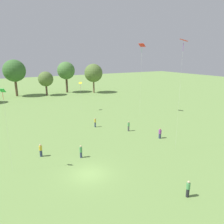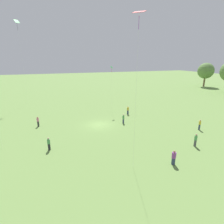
% 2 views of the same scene
% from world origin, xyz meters
% --- Properties ---
extents(ground_plane, '(240.00, 240.00, 0.00)m').
position_xyz_m(ground_plane, '(0.00, 0.00, 0.00)').
color(ground_plane, '#6B8E47').
extents(tree_3, '(7.03, 7.03, 11.76)m').
position_xyz_m(tree_3, '(-0.58, 56.35, 8.19)').
color(tree_3, brown).
rests_on(tree_3, ground_plane).
extents(tree_4, '(4.89, 4.89, 7.91)m').
position_xyz_m(tree_4, '(8.27, 52.86, 5.42)').
color(tree_4, brown).
rests_on(tree_4, ground_plane).
extents(tree_5, '(6.15, 6.15, 10.86)m').
position_xyz_m(tree_5, '(16.10, 55.20, 7.72)').
color(tree_5, brown).
rests_on(tree_5, ground_plane).
extents(tree_6, '(6.38, 6.38, 10.17)m').
position_xyz_m(tree_6, '(24.24, 49.91, 6.95)').
color(tree_6, brown).
rests_on(tree_6, ground_plane).
extents(person_0, '(0.48, 0.48, 1.75)m').
position_xyz_m(person_0, '(-3.72, 7.31, 0.87)').
color(person_0, '#333D5B').
rests_on(person_0, ground_plane).
extents(person_1, '(0.50, 0.50, 1.71)m').
position_xyz_m(person_1, '(6.41, -8.43, 0.86)').
color(person_1, '#232328').
rests_on(person_1, ground_plane).
extents(person_2, '(0.48, 0.48, 1.68)m').
position_xyz_m(person_2, '(14.46, 4.38, 0.82)').
color(person_2, '#333D5B').
rests_on(person_2, ground_plane).
extents(person_3, '(0.44, 0.44, 1.75)m').
position_xyz_m(person_3, '(7.86, 14.78, 0.89)').
color(person_3, '#333D5B').
rests_on(person_3, ground_plane).
extents(person_4, '(0.38, 0.38, 1.71)m').
position_xyz_m(person_4, '(0.77, 4.34, 0.86)').
color(person_4, '#333D5B').
rests_on(person_4, ground_plane).
extents(person_6, '(0.48, 0.48, 1.79)m').
position_xyz_m(person_6, '(12.03, 9.82, 0.90)').
color(person_6, '#4C4C51').
rests_on(person_6, ground_plane).
extents(kite_2, '(1.41, 1.42, 15.08)m').
position_xyz_m(kite_2, '(13.42, -0.02, 14.31)').
color(kite_2, red).
rests_on(kite_2, ground_plane).
extents(kite_3, '(1.53, 1.62, 15.52)m').
position_xyz_m(kite_3, '(21.35, 18.88, 14.75)').
color(kite_3, red).
rests_on(kite_3, ground_plane).
extents(kite_5, '(0.74, 0.69, 9.72)m').
position_xyz_m(kite_5, '(-7.48, 5.08, 8.85)').
color(kite_5, green).
rests_on(kite_5, ground_plane).
extents(kite_6, '(0.98, 0.96, 6.94)m').
position_xyz_m(kite_6, '(10.25, 27.47, 6.48)').
color(kite_6, yellow).
rests_on(kite_6, ground_plane).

